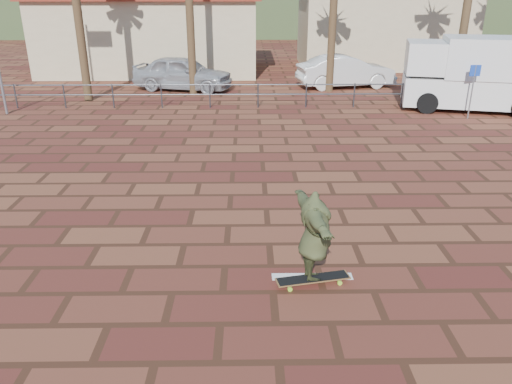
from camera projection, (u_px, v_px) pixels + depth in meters
ground at (269, 244)px, 9.77m from camera, size 120.00×120.00×0.00m
paint_stripe at (312, 277)px, 8.67m from camera, size 1.40×0.22×0.01m
guardrail at (258, 91)px, 20.60m from camera, size 24.06×0.06×1.00m
building_west at (153, 31)px, 29.16m from camera, size 12.60×7.60×4.50m
building_east at (383, 24)px, 31.10m from camera, size 10.60×6.60×5.00m
hill_front at (252, 4)px, 54.86m from camera, size 70.00×18.00×6.00m
longboard at (313, 279)px, 8.41m from camera, size 1.29×0.53×0.12m
skateboarder at (315, 236)px, 8.10m from camera, size 0.79×2.00×1.58m
campervan at (478, 72)px, 19.94m from camera, size 5.91×3.53×2.87m
car_silver at (183, 73)px, 24.13m from camera, size 5.13×3.12×1.63m
car_white at (346, 71)px, 24.79m from camera, size 4.99×2.46×1.57m
street_sign at (474, 81)px, 18.59m from camera, size 0.41×0.06×2.01m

